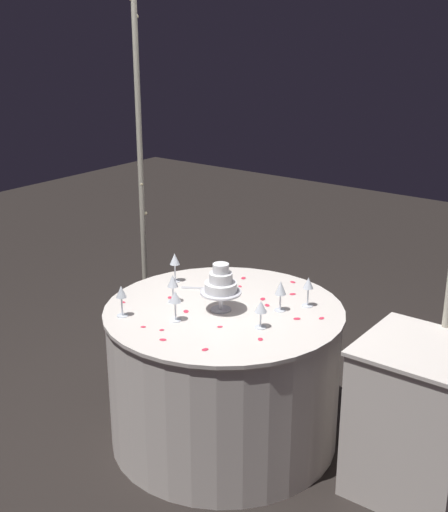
{
  "coord_description": "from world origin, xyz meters",
  "views": [
    {
      "loc": [
        2.01,
        -2.68,
        2.26
      ],
      "look_at": [
        0.0,
        0.0,
        1.09
      ],
      "focal_mm": 47.79,
      "sensor_mm": 36.0,
      "label": 1
    }
  ],
  "objects_px": {
    "wine_glass_6": "(175,298)",
    "wine_glass_2": "(175,261)",
    "main_table": "(224,374)",
    "wine_glass_1": "(308,285)",
    "tiered_cake": "(221,284)",
    "wine_glass_3": "(261,308)",
    "wine_glass_4": "(121,294)",
    "side_table": "(416,419)",
    "cake_knife": "(210,288)",
    "wine_glass_5": "(173,282)",
    "wine_glass_0": "(281,289)",
    "decorative_arch": "(276,148)"
  },
  "relations": [
    {
      "from": "wine_glass_3",
      "to": "cake_knife",
      "type": "xyz_separation_m",
      "value": [
        -0.52,
        0.25,
        -0.1
      ]
    },
    {
      "from": "wine_glass_1",
      "to": "tiered_cake",
      "type": "bearing_deg",
      "value": -136.21
    },
    {
      "from": "wine_glass_0",
      "to": "wine_glass_2",
      "type": "height_order",
      "value": "wine_glass_2"
    },
    {
      "from": "main_table",
      "to": "tiered_cake",
      "type": "bearing_deg",
      "value": -85.09
    },
    {
      "from": "main_table",
      "to": "wine_glass_5",
      "type": "relative_size",
      "value": 8.17
    },
    {
      "from": "wine_glass_4",
      "to": "wine_glass_5",
      "type": "relative_size",
      "value": 1.07
    },
    {
      "from": "wine_glass_5",
      "to": "wine_glass_1",
      "type": "bearing_deg",
      "value": 32.34
    },
    {
      "from": "tiered_cake",
      "to": "wine_glass_4",
      "type": "xyz_separation_m",
      "value": [
        -0.37,
        -0.37,
        -0.02
      ]
    },
    {
      "from": "wine_glass_2",
      "to": "wine_glass_6",
      "type": "height_order",
      "value": "wine_glass_2"
    },
    {
      "from": "decorative_arch",
      "to": "wine_glass_5",
      "type": "relative_size",
      "value": 15.55
    },
    {
      "from": "wine_glass_1",
      "to": "wine_glass_2",
      "type": "height_order",
      "value": "wine_glass_2"
    },
    {
      "from": "wine_glass_0",
      "to": "wine_glass_3",
      "type": "relative_size",
      "value": 1.16
    },
    {
      "from": "cake_knife",
      "to": "wine_glass_4",
      "type": "bearing_deg",
      "value": -103.36
    },
    {
      "from": "wine_glass_4",
      "to": "wine_glass_5",
      "type": "xyz_separation_m",
      "value": [
        0.09,
        0.3,
        -0.01
      ]
    },
    {
      "from": "wine_glass_1",
      "to": "main_table",
      "type": "bearing_deg",
      "value": -138.98
    },
    {
      "from": "wine_glass_3",
      "to": "side_table",
      "type": "bearing_deg",
      "value": 20.88
    },
    {
      "from": "main_table",
      "to": "side_table",
      "type": "height_order",
      "value": "side_table"
    },
    {
      "from": "side_table",
      "to": "wine_glass_6",
      "type": "bearing_deg",
      "value": -157.34
    },
    {
      "from": "side_table",
      "to": "tiered_cake",
      "type": "xyz_separation_m",
      "value": [
        -1.03,
        -0.23,
        0.54
      ]
    },
    {
      "from": "main_table",
      "to": "wine_glass_2",
      "type": "distance_m",
      "value": 0.72
    },
    {
      "from": "wine_glass_3",
      "to": "wine_glass_4",
      "type": "bearing_deg",
      "value": -154.31
    },
    {
      "from": "decorative_arch",
      "to": "tiered_cake",
      "type": "xyz_separation_m",
      "value": [
        0.0,
        -0.5,
        -0.65
      ]
    },
    {
      "from": "side_table",
      "to": "wine_glass_3",
      "type": "relative_size",
      "value": 5.51
    },
    {
      "from": "wine_glass_3",
      "to": "wine_glass_4",
      "type": "distance_m",
      "value": 0.73
    },
    {
      "from": "main_table",
      "to": "wine_glass_1",
      "type": "distance_m",
      "value": 0.69
    },
    {
      "from": "wine_glass_6",
      "to": "side_table",
      "type": "bearing_deg",
      "value": 22.66
    },
    {
      "from": "wine_glass_6",
      "to": "wine_glass_2",
      "type": "bearing_deg",
      "value": 131.01
    },
    {
      "from": "cake_knife",
      "to": "wine_glass_0",
      "type": "bearing_deg",
      "value": -1.9
    },
    {
      "from": "main_table",
      "to": "wine_glass_4",
      "type": "xyz_separation_m",
      "value": [
        -0.37,
        -0.4,
        0.52
      ]
    },
    {
      "from": "decorative_arch",
      "to": "wine_glass_2",
      "type": "relative_size",
      "value": 14.17
    },
    {
      "from": "decorative_arch",
      "to": "wine_glass_1",
      "type": "height_order",
      "value": "decorative_arch"
    },
    {
      "from": "wine_glass_0",
      "to": "wine_glass_1",
      "type": "height_order",
      "value": "wine_glass_0"
    },
    {
      "from": "tiered_cake",
      "to": "wine_glass_2",
      "type": "bearing_deg",
      "value": 159.69
    },
    {
      "from": "wine_glass_4",
      "to": "wine_glass_6",
      "type": "distance_m",
      "value": 0.29
    },
    {
      "from": "tiered_cake",
      "to": "cake_knife",
      "type": "xyz_separation_m",
      "value": [
        -0.23,
        0.2,
        -0.14
      ]
    },
    {
      "from": "wine_glass_2",
      "to": "wine_glass_5",
      "type": "relative_size",
      "value": 1.1
    },
    {
      "from": "wine_glass_0",
      "to": "decorative_arch",
      "type": "bearing_deg",
      "value": 128.55
    },
    {
      "from": "wine_glass_5",
      "to": "wine_glass_2",
      "type": "bearing_deg",
      "value": 128.81
    },
    {
      "from": "main_table",
      "to": "cake_knife",
      "type": "height_order",
      "value": "cake_knife"
    },
    {
      "from": "wine_glass_3",
      "to": "cake_knife",
      "type": "bearing_deg",
      "value": 153.93
    },
    {
      "from": "side_table",
      "to": "wine_glass_6",
      "type": "distance_m",
      "value": 1.33
    },
    {
      "from": "wine_glass_1",
      "to": "wine_glass_3",
      "type": "distance_m",
      "value": 0.38
    },
    {
      "from": "main_table",
      "to": "wine_glass_4",
      "type": "distance_m",
      "value": 0.75
    },
    {
      "from": "cake_knife",
      "to": "wine_glass_6",
      "type": "bearing_deg",
      "value": -74.43
    },
    {
      "from": "main_table",
      "to": "wine_glass_5",
      "type": "xyz_separation_m",
      "value": [
        -0.28,
        -0.09,
        0.51
      ]
    },
    {
      "from": "wine_glass_3",
      "to": "wine_glass_5",
      "type": "bearing_deg",
      "value": -178.71
    },
    {
      "from": "side_table",
      "to": "cake_knife",
      "type": "bearing_deg",
      "value": -178.78
    },
    {
      "from": "tiered_cake",
      "to": "wine_glass_3",
      "type": "bearing_deg",
      "value": -10.57
    },
    {
      "from": "decorative_arch",
      "to": "wine_glass_5",
      "type": "xyz_separation_m",
      "value": [
        -0.28,
        -0.57,
        -0.68
      ]
    },
    {
      "from": "main_table",
      "to": "wine_glass_6",
      "type": "bearing_deg",
      "value": -111.07
    }
  ]
}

